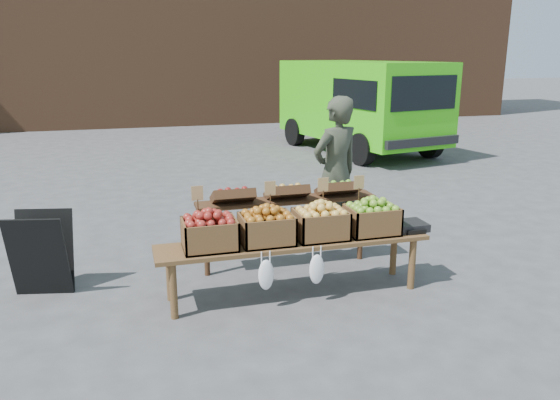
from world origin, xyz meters
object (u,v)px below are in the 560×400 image
object	(u,v)px
vendor	(336,172)
crate_red_apples	(321,224)
delivery_van	(359,107)
crate_golden_apples	(210,234)
crate_russet_pears	(267,229)
weighing_scale	(409,226)
back_table	(287,223)
chalkboard_sign	(41,253)
display_bench	(294,267)
crate_green_apples	(372,220)

from	to	relation	value
vendor	crate_red_apples	size ratio (longest dim) A/B	3.72
delivery_van	crate_red_apples	xyz separation A→B (m)	(-3.70, -7.48, -0.37)
crate_golden_apples	crate_russet_pears	distance (m)	0.55
weighing_scale	crate_russet_pears	bearing A→B (deg)	180.00
back_table	crate_red_apples	size ratio (longest dim) A/B	4.20
delivery_van	crate_russet_pears	world-z (taller)	delivery_van
chalkboard_sign	display_bench	bearing A→B (deg)	-4.38
delivery_van	chalkboard_sign	world-z (taller)	delivery_van
crate_russet_pears	weighing_scale	bearing A→B (deg)	0.00
chalkboard_sign	weighing_scale	distance (m)	3.72
vendor	display_bench	xyz separation A→B (m)	(-0.93, -1.28, -0.64)
vendor	crate_red_apples	world-z (taller)	vendor
display_bench	back_table	bearing A→B (deg)	79.10
crate_russet_pears	vendor	bearing A→B (deg)	46.69
crate_russet_pears	crate_green_apples	distance (m)	1.10
delivery_van	display_bench	world-z (taller)	delivery_van
vendor	crate_russet_pears	bearing A→B (deg)	26.45
crate_russet_pears	weighing_scale	xyz separation A→B (m)	(1.52, 0.00, -0.10)
chalkboard_sign	weighing_scale	bearing A→B (deg)	1.04
chalkboard_sign	crate_russet_pears	bearing A→B (deg)	-6.35
crate_green_apples	crate_golden_apples	bearing A→B (deg)	180.00
chalkboard_sign	crate_golden_apples	distance (m)	1.75
delivery_van	display_bench	xyz separation A→B (m)	(-3.98, -7.48, -0.79)
crate_golden_apples	vendor	bearing A→B (deg)	36.07
chalkboard_sign	crate_green_apples	size ratio (longest dim) A/B	1.70
crate_golden_apples	crate_green_apples	world-z (taller)	same
vendor	chalkboard_sign	distance (m)	3.42
crate_golden_apples	weighing_scale	bearing A→B (deg)	0.00
crate_golden_apples	crate_russet_pears	size ratio (longest dim) A/B	1.00
crate_russet_pears	crate_red_apples	size ratio (longest dim) A/B	1.00
back_table	display_bench	size ratio (longest dim) A/B	0.78
weighing_scale	crate_golden_apples	bearing A→B (deg)	180.00
crate_green_apples	chalkboard_sign	bearing A→B (deg)	167.71
crate_red_apples	crate_green_apples	xyz separation A→B (m)	(0.55, 0.00, 0.00)
crate_russet_pears	crate_green_apples	size ratio (longest dim) A/B	1.00
crate_russet_pears	crate_red_apples	bearing A→B (deg)	0.00
display_bench	crate_russet_pears	world-z (taller)	crate_russet_pears
delivery_van	crate_red_apples	distance (m)	8.35
delivery_van	back_table	distance (m)	7.79
delivery_van	crate_golden_apples	xyz separation A→B (m)	(-4.80, -7.48, -0.37)
crate_golden_apples	chalkboard_sign	bearing A→B (deg)	155.97
chalkboard_sign	crate_green_apples	bearing A→B (deg)	-0.35
back_table	display_bench	xyz separation A→B (m)	(-0.14, -0.72, -0.24)
chalkboard_sign	crate_golden_apples	size ratio (longest dim) A/B	1.70
vendor	back_table	distance (m)	1.05
crate_russet_pears	chalkboard_sign	bearing A→B (deg)	161.71
crate_red_apples	vendor	bearing A→B (deg)	62.87
crate_russet_pears	crate_red_apples	world-z (taller)	same
delivery_van	display_bench	distance (m)	8.51
chalkboard_sign	back_table	distance (m)	2.54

